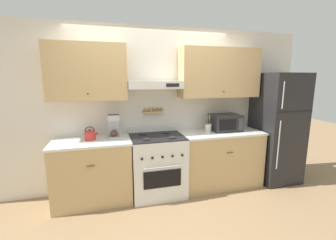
# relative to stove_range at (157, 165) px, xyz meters

# --- Properties ---
(ground_plane) EXTENTS (16.00, 16.00, 0.00)m
(ground_plane) POSITION_rel_stove_range_xyz_m (-0.00, -0.29, -0.46)
(ground_plane) COLOR #937551
(wall_back) EXTENTS (5.20, 0.46, 2.55)m
(wall_back) POSITION_rel_stove_range_xyz_m (0.06, 0.29, 1.03)
(wall_back) COLOR silver
(wall_back) RESTS_ON ground_plane
(counter_left) EXTENTS (1.08, 0.63, 0.91)m
(counter_left) POSITION_rel_stove_range_xyz_m (-0.94, 0.03, -0.01)
(counter_left) COLOR tan
(counter_left) RESTS_ON ground_plane
(counter_right) EXTENTS (1.34, 0.63, 0.91)m
(counter_right) POSITION_rel_stove_range_xyz_m (1.07, 0.03, -0.01)
(counter_right) COLOR tan
(counter_right) RESTS_ON ground_plane
(stove_range) EXTENTS (0.79, 0.68, 1.02)m
(stove_range) POSITION_rel_stove_range_xyz_m (0.00, 0.00, 0.00)
(stove_range) COLOR white
(stove_range) RESTS_ON ground_plane
(refrigerator) EXTENTS (0.68, 0.72, 1.85)m
(refrigerator) POSITION_rel_stove_range_xyz_m (2.11, -0.03, 0.46)
(refrigerator) COLOR #232326
(refrigerator) RESTS_ON ground_plane
(tea_kettle) EXTENTS (0.20, 0.15, 0.19)m
(tea_kettle) POSITION_rel_stove_range_xyz_m (-0.95, 0.08, 0.52)
(tea_kettle) COLOR red
(tea_kettle) RESTS_ON counter_left
(coffee_maker) EXTENTS (0.16, 0.21, 0.34)m
(coffee_maker) POSITION_rel_stove_range_xyz_m (-0.62, 0.11, 0.62)
(coffee_maker) COLOR #ADAFB5
(coffee_maker) RESTS_ON counter_left
(microwave) EXTENTS (0.47, 0.38, 0.27)m
(microwave) POSITION_rel_stove_range_xyz_m (1.18, 0.10, 0.58)
(microwave) COLOR #232326
(microwave) RESTS_ON counter_right
(utensil_crock) EXTENTS (0.11, 0.11, 0.28)m
(utensil_crock) POSITION_rel_stove_range_xyz_m (0.87, 0.08, 0.52)
(utensil_crock) COLOR silver
(utensil_crock) RESTS_ON counter_right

